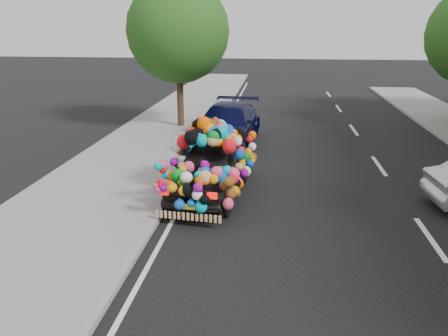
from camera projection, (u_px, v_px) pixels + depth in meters
The scene contains 7 objects.
ground at pixel (259, 230), 9.60m from camera, with size 100.00×100.00×0.00m, color black.
sidewalk at pixel (73, 217), 10.06m from camera, with size 4.00×60.00×0.12m, color gray.
kerb at pixel (155, 221), 9.84m from camera, with size 0.15×60.00×0.13m, color gray.
lane_markings at pixel (430, 238), 9.19m from camera, with size 6.00×50.00×0.01m, color silver, non-canonical shape.
tree_near_sidewalk at pixel (178, 31), 17.72m from camera, with size 4.20×4.20×6.13m.
plush_art_car at pixel (210, 157), 11.31m from camera, with size 2.36×4.38×2.02m.
navy_sedan at pixel (227, 125), 16.20m from camera, with size 2.06×5.06×1.47m, color black.
Camera 1 is at (0.26, -8.71, 4.30)m, focal length 35.00 mm.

